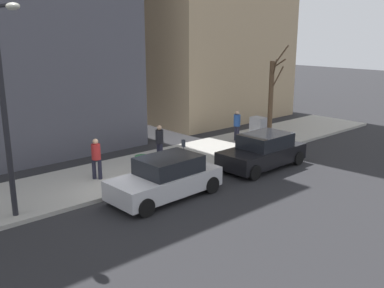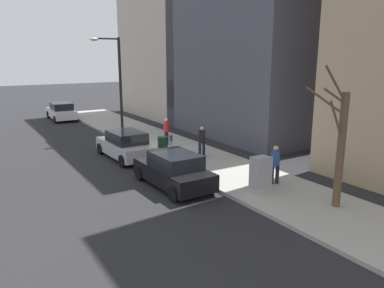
{
  "view_description": "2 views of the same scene",
  "coord_description": "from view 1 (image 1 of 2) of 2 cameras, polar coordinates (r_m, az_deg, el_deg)",
  "views": [
    {
      "loc": [
        -12.76,
        8.52,
        5.84
      ],
      "look_at": [
        1.48,
        -4.14,
        0.87
      ],
      "focal_mm": 40.0,
      "sensor_mm": 36.0,
      "label": 1
    },
    {
      "loc": [
        -8.59,
        -19.29,
        5.46
      ],
      "look_at": [
        0.93,
        -4.01,
        1.23
      ],
      "focal_mm": 35.0,
      "sensor_mm": 36.0,
      "label": 2
    }
  ],
  "objects": [
    {
      "name": "parking_meter",
      "position": [
        18.02,
        -1.14,
        -1.03
      ],
      "size": [
        0.14,
        0.1,
        1.35
      ],
      "color": "slate",
      "rests_on": "sidewalk"
    },
    {
      "name": "trash_bin",
      "position": [
        17.4,
        -6.69,
        -3.0
      ],
      "size": [
        0.56,
        0.56,
        0.9
      ],
      "primitive_type": "cylinder",
      "color": "#14381E",
      "rests_on": "sidewalk"
    },
    {
      "name": "utility_box",
      "position": [
        22.72,
        8.78,
        1.76
      ],
      "size": [
        0.83,
        0.61,
        1.43
      ],
      "color": "#A8A399",
      "rests_on": "sidewalk"
    },
    {
      "name": "sidewalk",
      "position": [
        17.99,
        -11.05,
        -4.35
      ],
      "size": [
        4.0,
        36.0,
        0.15
      ],
      "primitive_type": "cube",
      "color": "#9E9B93",
      "rests_on": "ground"
    },
    {
      "name": "streetlamp",
      "position": [
        13.82,
        -23.62,
        5.82
      ],
      "size": [
        1.97,
        0.32,
        6.5
      ],
      "color": "black",
      "rests_on": "sidewalk"
    },
    {
      "name": "parked_car_silver",
      "position": [
        15.56,
        -3.48,
        -4.56
      ],
      "size": [
        2.05,
        4.26,
        1.52
      ],
      "rotation": [
        0.0,
        0.0,
        0.03
      ],
      "color": "#B7B7BC",
      "rests_on": "ground"
    },
    {
      "name": "parked_car_black",
      "position": [
        19.21,
        9.43,
        -0.99
      ],
      "size": [
        1.97,
        4.23,
        1.52
      ],
      "rotation": [
        0.0,
        0.0,
        0.01
      ],
      "color": "black",
      "rests_on": "ground"
    },
    {
      "name": "pedestrian_far_corner",
      "position": [
        17.37,
        -12.65,
        -1.63
      ],
      "size": [
        0.36,
        0.36,
        1.66
      ],
      "rotation": [
        0.0,
        0.0,
        3.88
      ],
      "color": "#1E1E2D",
      "rests_on": "sidewalk"
    },
    {
      "name": "ground_plane",
      "position": [
        16.41,
        -7.43,
        -6.35
      ],
      "size": [
        120.0,
        120.0,
        0.0
      ],
      "primitive_type": "plane",
      "color": "#232326"
    },
    {
      "name": "pedestrian_midblock",
      "position": [
        19.44,
        -4.35,
        0.43
      ],
      "size": [
        0.4,
        0.36,
        1.66
      ],
      "rotation": [
        0.0,
        0.0,
        3.01
      ],
      "color": "#1E1E2D",
      "rests_on": "sidewalk"
    },
    {
      "name": "bare_tree",
      "position": [
        25.22,
        10.55,
        6.55
      ],
      "size": [
        1.24,
        1.06,
        5.05
      ],
      "color": "brown",
      "rests_on": "sidewalk"
    },
    {
      "name": "pedestrian_near_meter",
      "position": [
        23.13,
        6.01,
        2.68
      ],
      "size": [
        0.39,
        0.36,
        1.66
      ],
      "rotation": [
        0.0,
        0.0,
        5.97
      ],
      "color": "#1E1E2D",
      "rests_on": "sidewalk"
    }
  ]
}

